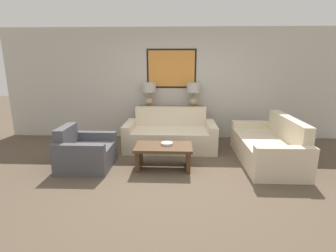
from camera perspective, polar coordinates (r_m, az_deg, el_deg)
The scene contains 10 objects.
ground_plane at distance 4.41m, azimuth -0.18°, elevation -11.26°, with size 20.00×20.00×0.00m, color brown.
back_wall at distance 6.48m, azimuth 0.77°, elevation 9.13°, with size 8.19×0.12×2.65m.
console_table at distance 6.37m, azimuth 0.68°, elevation 0.59°, with size 1.61×0.36×0.81m.
table_lamp_left at distance 6.28m, azimuth -4.17°, elevation 7.51°, with size 0.33×0.33×0.58m.
table_lamp_right at distance 6.25m, azimuth 5.59°, elevation 7.45°, with size 0.33×0.33×0.58m.
couch_by_back_wall at distance 5.75m, azimuth 0.48°, elevation -2.09°, with size 1.95×0.95×0.87m.
couch_by_side at distance 5.35m, azimuth 20.98°, elevation -4.28°, with size 0.95×1.95×0.87m.
coffee_table at distance 4.69m, azimuth -0.98°, elevation -5.69°, with size 1.01×0.60×0.43m.
decorative_bowl at distance 4.68m, azimuth -0.24°, elevation -3.87°, with size 0.21×0.21×0.04m.
armchair_near_back_wall at distance 5.00m, azimuth -17.62°, elevation -5.60°, with size 0.89×0.93×0.75m.
Camera 1 is at (0.17, -3.99, 1.89)m, focal length 28.00 mm.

